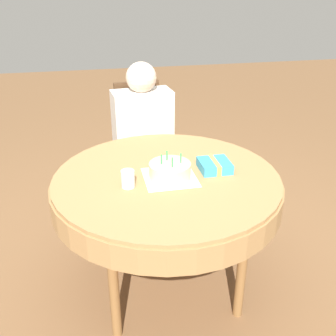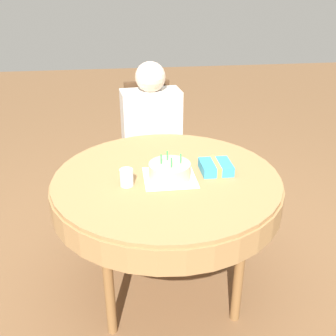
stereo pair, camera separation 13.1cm
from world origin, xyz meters
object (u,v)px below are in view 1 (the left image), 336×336
at_px(person, 144,126).
at_px(gift_box, 215,165).
at_px(chair, 141,145).
at_px(birthday_cake, 170,170).
at_px(drinking_glass, 128,179).

bearing_deg(person, gift_box, -78.27).
distance_m(chair, person, 0.20).
distance_m(chair, birthday_cake, 0.99).
relative_size(chair, person, 0.85).
xyz_separation_m(person, gift_box, (0.26, -0.82, 0.06)).
distance_m(drinking_glass, gift_box, 0.48).
relative_size(person, drinking_glass, 12.91).
xyz_separation_m(drinking_glass, gift_box, (0.47, 0.09, -0.02)).
xyz_separation_m(chair, gift_box, (0.27, -0.91, 0.24)).
height_order(drinking_glass, gift_box, drinking_glass).
bearing_deg(birthday_cake, person, 90.47).
bearing_deg(person, drinking_glass, -108.79).
xyz_separation_m(birthday_cake, gift_box, (0.25, 0.04, -0.02)).
relative_size(person, birthday_cake, 5.28).
relative_size(drinking_glass, gift_box, 0.53).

